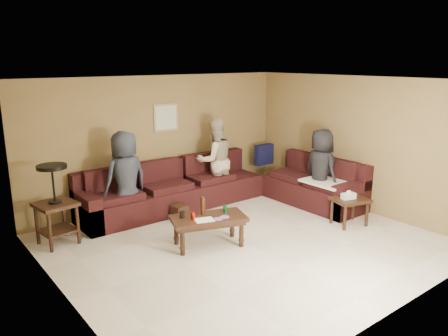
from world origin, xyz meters
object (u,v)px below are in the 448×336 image
side_table_right (350,202)px  waste_bin (180,213)px  coffee_table (208,221)px  person_right (321,170)px  sectional_sofa (226,191)px  person_left (126,178)px  person_middle (215,160)px  end_table_left (55,203)px

side_table_right → waste_bin: side_table_right is taller
coffee_table → person_right: 2.67m
sectional_sofa → person_left: 1.98m
waste_bin → person_right: bearing=-24.5°
waste_bin → person_left: size_ratio=0.18×
side_table_right → waste_bin: (-2.20, 1.96, -0.27)m
coffee_table → person_middle: (1.41, 1.71, 0.44)m
person_left → side_table_right: bearing=134.1°
person_middle → person_right: 2.07m
coffee_table → side_table_right: 2.54m
coffee_table → waste_bin: size_ratio=4.35×
sectional_sofa → person_right: 1.84m
end_table_left → side_table_right: 4.80m
side_table_right → person_right: 0.95m
sectional_sofa → end_table_left: 3.15m
coffee_table → side_table_right: coffee_table is taller
person_middle → person_left: bearing=12.6°
sectional_sofa → end_table_left: end_table_left is taller
side_table_right → person_right: bearing=75.0°
coffee_table → waste_bin: (0.22, 1.16, -0.26)m
person_middle → person_right: size_ratio=1.08×
waste_bin → sectional_sofa: bearing=4.3°
side_table_right → person_right: person_right is taller
coffee_table → end_table_left: 2.35m
waste_bin → person_middle: person_middle is taller
end_table_left → person_middle: size_ratio=0.76×
waste_bin → side_table_right: bearing=-41.7°
person_left → person_right: size_ratio=1.06×
sectional_sofa → waste_bin: (-1.10, -0.08, -0.18)m
sectional_sofa → person_middle: person_middle is taller
person_left → person_middle: 1.99m
sectional_sofa → coffee_table: 1.81m
sectional_sofa → side_table_right: size_ratio=6.83×
sectional_sofa → person_middle: size_ratio=2.78×
coffee_table → end_table_left: (-1.80, 1.49, 0.26)m
coffee_table → person_middle: person_middle is taller
coffee_table → person_right: person_right is taller
waste_bin → person_left: bearing=150.8°
person_right → coffee_table: bearing=98.0°
end_table_left → person_right: person_right is taller
sectional_sofa → person_middle: (0.09, 0.47, 0.51)m
side_table_right → person_right: size_ratio=0.44×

